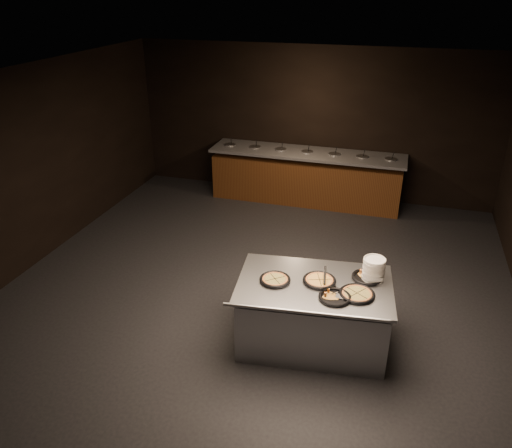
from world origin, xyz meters
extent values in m
cube|color=black|center=(0.00, 0.00, -0.01)|extent=(7.00, 8.00, 0.01)
cube|color=black|center=(0.00, 0.00, 2.90)|extent=(7.00, 8.00, 0.01)
cube|color=black|center=(0.00, 4.00, 1.45)|extent=(7.00, 0.01, 2.90)
cube|color=black|center=(-3.50, 0.00, 1.45)|extent=(0.01, 8.00, 2.90)
cube|color=#5A3215|center=(0.00, 3.58, 0.43)|extent=(3.60, 0.75, 0.85)
cube|color=slate|center=(0.00, 3.58, 0.97)|extent=(3.70, 0.83, 0.05)
cube|color=#3D190E|center=(0.00, 3.58, 0.04)|extent=(3.60, 0.69, 0.08)
cylinder|color=silver|center=(-1.55, 3.58, 0.98)|extent=(0.22, 0.22, 0.08)
cylinder|color=#58762F|center=(-1.55, 3.58, 1.00)|extent=(0.19, 0.19, 0.02)
cylinder|color=black|center=(-1.52, 3.56, 1.09)|extent=(0.04, 0.10, 0.19)
cylinder|color=silver|center=(-1.03, 3.58, 0.98)|extent=(0.22, 0.22, 0.08)
cylinder|color=#58762F|center=(-1.03, 3.58, 1.00)|extent=(0.19, 0.19, 0.02)
cylinder|color=black|center=(-1.00, 3.56, 1.09)|extent=(0.04, 0.10, 0.19)
cylinder|color=silver|center=(-0.52, 3.58, 0.98)|extent=(0.22, 0.22, 0.08)
cylinder|color=#58762F|center=(-0.52, 3.58, 1.00)|extent=(0.19, 0.19, 0.02)
cylinder|color=black|center=(-0.49, 3.56, 1.09)|extent=(0.04, 0.10, 0.19)
cylinder|color=silver|center=(0.00, 3.58, 0.98)|extent=(0.22, 0.22, 0.08)
cylinder|color=#58762F|center=(0.00, 3.58, 1.00)|extent=(0.19, 0.19, 0.02)
cylinder|color=black|center=(0.03, 3.56, 1.09)|extent=(0.04, 0.10, 0.19)
cylinder|color=silver|center=(0.52, 3.58, 0.98)|extent=(0.22, 0.22, 0.08)
cylinder|color=#58762F|center=(0.52, 3.58, 1.00)|extent=(0.19, 0.19, 0.02)
cylinder|color=black|center=(0.55, 3.56, 1.09)|extent=(0.04, 0.10, 0.19)
cylinder|color=silver|center=(1.03, 3.58, 0.98)|extent=(0.22, 0.22, 0.08)
cylinder|color=#58762F|center=(1.03, 3.58, 1.00)|extent=(0.19, 0.19, 0.02)
cylinder|color=black|center=(1.06, 3.56, 1.09)|extent=(0.04, 0.10, 0.19)
cylinder|color=silver|center=(1.55, 3.58, 0.98)|extent=(0.22, 0.22, 0.08)
cylinder|color=#58762F|center=(1.55, 3.58, 1.00)|extent=(0.19, 0.19, 0.02)
cylinder|color=black|center=(1.58, 3.56, 1.09)|extent=(0.04, 0.10, 0.19)
cube|color=silver|center=(0.94, -0.64, 0.38)|extent=(1.78, 1.21, 0.75)
cube|color=silver|center=(0.94, -0.64, 0.82)|extent=(1.87, 1.30, 0.04)
cylinder|color=silver|center=(0.94, -1.19, 0.82)|extent=(1.75, 0.25, 0.04)
cylinder|color=white|center=(1.57, -0.36, 0.97)|extent=(0.25, 0.25, 0.27)
cylinder|color=black|center=(0.49, -0.72, 0.84)|extent=(0.34, 0.34, 0.01)
torus|color=black|center=(0.49, -0.72, 0.86)|extent=(0.36, 0.36, 0.04)
torus|color=#A7622B|center=(0.49, -0.72, 0.86)|extent=(0.30, 0.30, 0.03)
cylinder|color=tan|center=(0.49, -0.72, 0.86)|extent=(0.26, 0.26, 0.02)
cube|color=black|center=(0.49, -0.72, 0.87)|extent=(0.17, 0.20, 0.00)
cube|color=black|center=(0.49, -0.72, 0.87)|extent=(0.20, 0.17, 0.00)
cylinder|color=black|center=(0.98, -0.59, 0.84)|extent=(0.36, 0.36, 0.01)
torus|color=black|center=(0.98, -0.59, 0.86)|extent=(0.38, 0.38, 0.04)
torus|color=#A7622B|center=(0.98, -0.59, 0.86)|extent=(0.32, 0.32, 0.03)
cylinder|color=gold|center=(0.98, -0.59, 0.86)|extent=(0.28, 0.28, 0.02)
cube|color=black|center=(0.98, -0.59, 0.87)|extent=(0.10, 0.27, 0.00)
cube|color=black|center=(0.98, -0.59, 0.87)|extent=(0.27, 0.10, 0.00)
cylinder|color=black|center=(1.50, -0.36, 0.84)|extent=(0.33, 0.33, 0.01)
torus|color=black|center=(1.50, -0.36, 0.86)|extent=(0.35, 0.35, 0.04)
cylinder|color=black|center=(1.20, -0.87, 0.84)|extent=(0.33, 0.33, 0.01)
torus|color=black|center=(1.20, -0.87, 0.86)|extent=(0.36, 0.36, 0.04)
cylinder|color=black|center=(1.43, -0.74, 0.84)|extent=(0.37, 0.37, 0.01)
torus|color=black|center=(1.43, -0.74, 0.86)|extent=(0.39, 0.39, 0.04)
torus|color=#A7622B|center=(1.43, -0.74, 0.86)|extent=(0.33, 0.33, 0.03)
cylinder|color=tan|center=(1.43, -0.74, 0.86)|extent=(0.29, 0.29, 0.02)
cube|color=black|center=(1.43, -0.74, 0.87)|extent=(0.17, 0.24, 0.00)
cube|color=black|center=(1.43, -0.74, 0.87)|extent=(0.24, 0.17, 0.00)
cube|color=silver|center=(1.00, -0.43, 0.86)|extent=(0.12, 0.14, 0.00)
cylinder|color=black|center=(1.05, -0.60, 0.94)|extent=(0.06, 0.21, 0.14)
cylinder|color=silver|center=(1.03, -0.51, 0.89)|extent=(0.03, 0.11, 0.09)
cube|color=silver|center=(1.26, -0.85, 0.86)|extent=(0.11, 0.10, 0.00)
cylinder|color=black|center=(1.12, -0.82, 0.93)|extent=(0.18, 0.06, 0.11)
cylinder|color=silver|center=(1.19, -0.83, 0.88)|extent=(0.09, 0.03, 0.07)
camera|label=1|loc=(1.67, -5.43, 3.95)|focal=35.00mm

